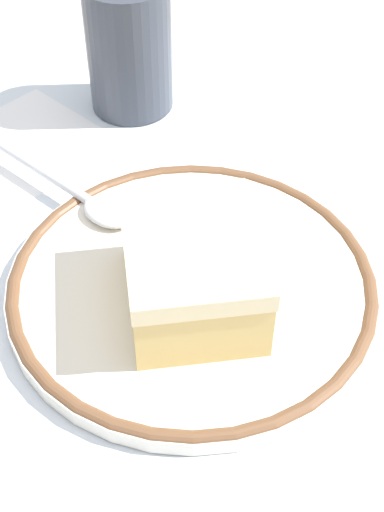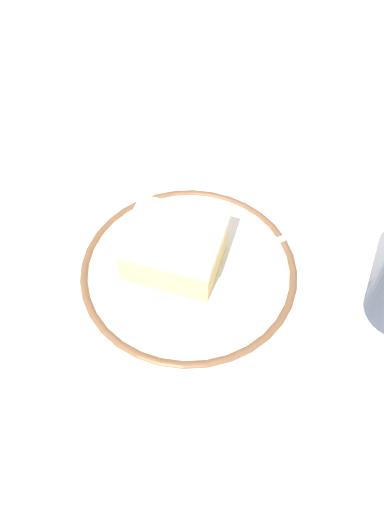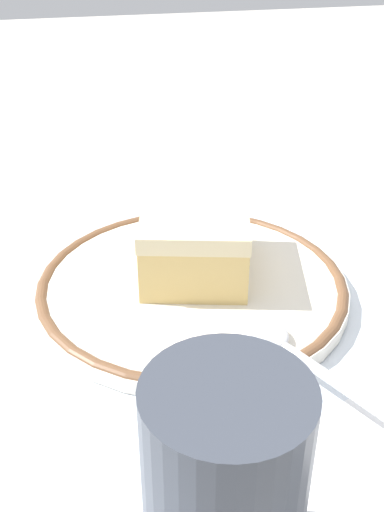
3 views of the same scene
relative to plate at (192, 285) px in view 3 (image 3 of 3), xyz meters
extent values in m
plane|color=#B7B2A8|center=(-0.02, 0.01, -0.01)|extent=(2.40, 2.40, 0.00)
cube|color=silver|center=(-0.02, 0.01, -0.01)|extent=(0.49, 0.33, 0.00)
cylinder|color=silver|center=(0.00, 0.00, 0.00)|extent=(0.22, 0.22, 0.01)
torus|color=brown|center=(0.00, 0.00, 0.00)|extent=(0.22, 0.22, 0.01)
cube|color=#DBB76B|center=(0.01, -0.01, 0.02)|extent=(0.10, 0.09, 0.04)
cube|color=beige|center=(0.01, -0.01, 0.05)|extent=(0.11, 0.09, 0.01)
ellipsoid|color=silver|center=(-0.07, -0.03, 0.01)|extent=(0.04, 0.04, 0.01)
cylinder|color=silver|center=(-0.13, -0.06, 0.01)|extent=(0.10, 0.05, 0.01)
cylinder|color=#383D47|center=(-0.20, 0.03, 0.04)|extent=(0.06, 0.06, 0.10)
camera|label=1|loc=(0.27, -0.11, 0.32)|focal=51.37mm
camera|label=2|loc=(-0.01, 0.28, 0.40)|focal=34.44mm
camera|label=3|loc=(-0.35, 0.08, 0.24)|focal=42.88mm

